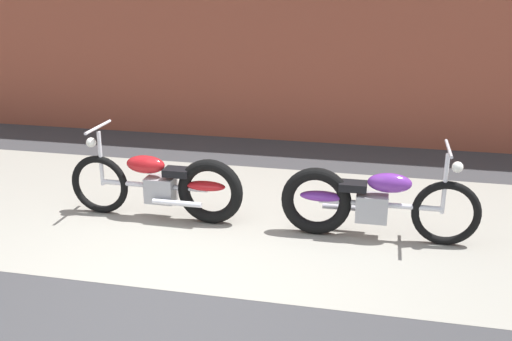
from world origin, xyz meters
name	(u,v)px	position (x,y,z in m)	size (l,w,h in m)	color
ground_plane	(172,291)	(0.00, 0.00, 0.00)	(80.00, 80.00, 0.00)	#38383A
sidewalk_slab	(225,215)	(0.00, 1.75, 0.00)	(36.00, 3.50, 0.01)	gray
motorcycle_red	(167,185)	(-0.59, 1.51, 0.40)	(2.01, 0.58, 1.03)	black
motorcycle_purple	(364,202)	(1.55, 1.48, 0.40)	(2.01, 0.58, 1.03)	black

